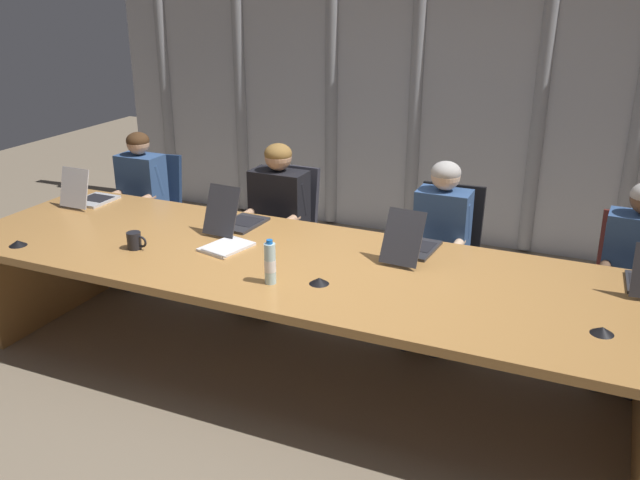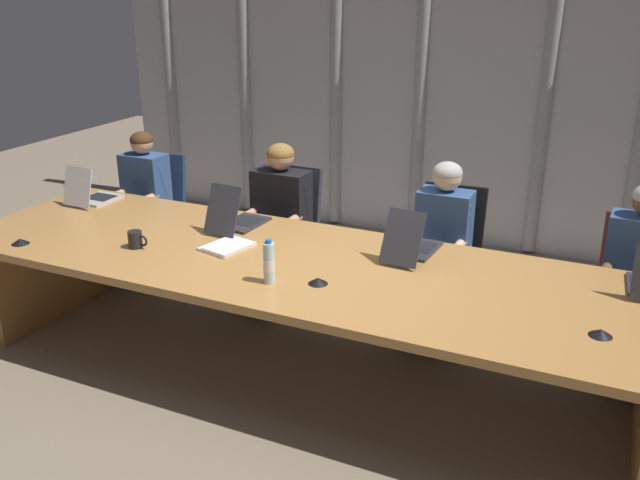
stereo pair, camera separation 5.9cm
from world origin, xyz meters
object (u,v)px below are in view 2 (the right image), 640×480
object	(u,v)px
office_chair_left_mid	(285,248)
laptop_center	(412,245)
laptop_left_mid	(237,219)
office_chair_right_mid	(631,311)
person_left_mid	(276,215)
conference_mic_middle	(318,281)
coffee_mug_near	(136,240)
laptop_left_end	(92,195)
office_chair_left_end	(155,227)
conference_mic_right_side	(20,241)
office_chair_center	(445,276)
conference_mic_left_side	(601,333)
water_bottle_primary	(270,263)
person_right_mid	(637,272)
person_center	(440,241)
spiral_notepad	(227,246)
person_left_end	(139,197)

from	to	relation	value
office_chair_left_mid	laptop_center	bearing A→B (deg)	62.68
laptop_left_mid	office_chair_right_mid	distance (m)	2.58
person_left_mid	conference_mic_middle	size ratio (longest dim) A/B	10.91
office_chair_left_mid	office_chair_right_mid	bearing A→B (deg)	90.54
coffee_mug_near	laptop_left_end	bearing A→B (deg)	146.15
laptop_left_end	office_chair_right_mid	distance (m)	3.79
person_left_mid	conference_mic_middle	xyz separation A→B (m)	(0.85, -1.10, 0.08)
office_chair_left_end	office_chair_right_mid	size ratio (longest dim) A/B	1.01
conference_mic_right_side	office_chair_center	bearing A→B (deg)	32.55
office_chair_left_mid	conference_mic_middle	distance (m)	1.57
person_left_mid	conference_mic_left_side	size ratio (longest dim) A/B	10.91
water_bottle_primary	coffee_mug_near	world-z (taller)	water_bottle_primary
person_right_mid	conference_mic_left_side	bearing A→B (deg)	-4.86
person_center	office_chair_right_mid	bearing A→B (deg)	97.65
laptop_center	coffee_mug_near	bearing A→B (deg)	114.45
office_chair_left_mid	conference_mic_left_side	xyz separation A→B (m)	(2.29, -1.23, 0.41)
spiral_notepad	person_left_end	bearing A→B (deg)	161.79
conference_mic_middle	conference_mic_left_side	bearing A→B (deg)	0.94
office_chair_left_mid	conference_mic_left_side	bearing A→B (deg)	62.49
office_chair_right_mid	conference_mic_middle	size ratio (longest dim) A/B	8.43
laptop_left_end	person_left_mid	distance (m)	1.37
laptop_left_mid	person_center	xyz separation A→B (m)	(1.24, 0.50, -0.14)
person_left_end	person_left_mid	distance (m)	1.24
office_chair_left_end	office_chair_center	xyz separation A→B (m)	(2.49, 0.00, 0.01)
person_center	conference_mic_left_side	size ratio (longest dim) A/B	10.88
laptop_center	office_chair_left_end	distance (m)	2.55
water_bottle_primary	laptop_center	bearing A→B (deg)	50.96
person_center	conference_mic_middle	distance (m)	1.16
conference_mic_left_side	office_chair_left_mid	bearing A→B (deg)	151.85
person_left_mid	person_left_end	bearing A→B (deg)	-88.51
laptop_left_mid	laptop_center	xyz separation A→B (m)	(1.20, 0.03, -0.00)
office_chair_center	conference_mic_right_side	distance (m)	2.80
conference_mic_left_side	conference_mic_middle	distance (m)	1.43
office_chair_center	spiral_notepad	world-z (taller)	office_chair_center
office_chair_left_end	office_chair_center	size ratio (longest dim) A/B	0.97
office_chair_left_end	conference_mic_middle	bearing A→B (deg)	49.68
laptop_left_mid	person_center	distance (m)	1.35
office_chair_center	person_center	world-z (taller)	person_center
office_chair_center	conference_mic_left_side	bearing A→B (deg)	37.57
water_bottle_primary	conference_mic_right_side	distance (m)	1.71
conference_mic_left_side	spiral_notepad	world-z (taller)	conference_mic_left_side
person_left_end	conference_mic_right_side	world-z (taller)	person_left_end
spiral_notepad	conference_mic_right_side	bearing A→B (deg)	-144.45
person_left_end	conference_mic_left_side	world-z (taller)	person_left_end
laptop_left_mid	office_chair_left_end	bearing A→B (deg)	65.30
laptop_left_end	laptop_left_mid	distance (m)	1.26
laptop_center	office_chair_center	world-z (taller)	laptop_center
laptop_left_mid	person_right_mid	xyz separation A→B (m)	(2.44, 0.51, -0.14)
laptop_left_mid	office_chair_right_mid	size ratio (longest dim) A/B	0.52
office_chair_center	laptop_left_mid	bearing A→B (deg)	-64.72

